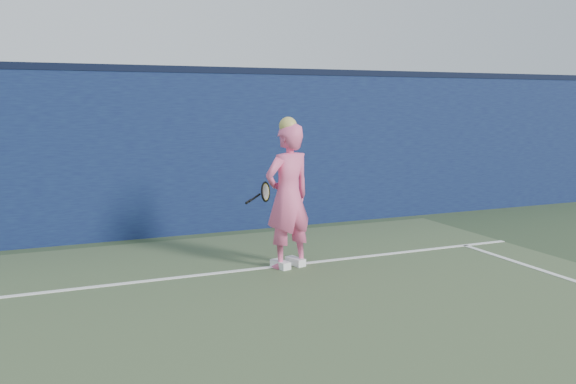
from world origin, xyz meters
name	(u,v)px	position (x,y,z in m)	size (l,w,h in m)	color
backstop_wall	(97,157)	(0.00, 6.50, 1.25)	(24.00, 0.40, 2.50)	#0D133B
wall_cap	(93,68)	(0.00, 6.50, 2.55)	(24.00, 0.42, 0.10)	black
player	(288,196)	(2.01, 3.96, 0.91)	(0.75, 0.59, 1.88)	#EB5B8D
racket	(264,193)	(1.86, 4.41, 0.90)	(0.45, 0.31, 0.27)	black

